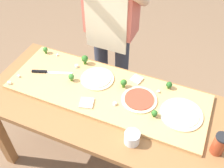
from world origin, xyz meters
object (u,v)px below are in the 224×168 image
at_px(prep_table, 108,114).
at_px(cheese_crumble_c, 115,104).
at_px(broccoli_floret_center_left, 85,59).
at_px(cheese_crumble_f, 158,92).
at_px(broccoli_floret_front_right, 155,113).
at_px(cheese_crumble_b, 76,66).
at_px(pizza_whole_white_garlic, 181,114).
at_px(pizza_slice_near_left, 137,79).
at_px(cheese_crumble_a, 19,76).
at_px(pizza_whole_cheese_artichoke, 97,78).
at_px(sauce_jar, 219,144).
at_px(cook_center, 111,21).
at_px(pizza_slice_near_right, 87,103).
at_px(flour_cup, 132,138).
at_px(broccoli_floret_front_mid, 169,85).
at_px(cheese_crumble_d, 9,83).
at_px(broccoli_floret_front_left, 124,83).
at_px(broccoli_floret_center_right, 71,77).
at_px(chefs_knife, 46,72).
at_px(cheese_crumble_e, 57,55).
at_px(pizza_whole_tomato_red, 139,99).
at_px(broccoli_floret_back_right, 45,50).

height_order(prep_table, cheese_crumble_c, cheese_crumble_c).
xyz_separation_m(broccoli_floret_center_left, cheese_crumble_f, (0.59, -0.07, -0.04)).
bearing_deg(broccoli_floret_front_right, cheese_crumble_b, 162.34).
distance_m(pizza_whole_white_garlic, pizza_slice_near_left, 0.40).
xyz_separation_m(prep_table, cheese_crumble_c, (0.05, -0.01, 0.14)).
distance_m(pizza_whole_white_garlic, cheese_crumble_a, 1.15).
relative_size(prep_table, pizza_whole_cheese_artichoke, 7.20).
bearing_deg(sauce_jar, cook_center, 143.57).
xyz_separation_m(pizza_whole_white_garlic, cheese_crumble_a, (-1.15, -0.12, 0.00)).
distance_m(pizza_slice_near_right, broccoli_floret_center_left, 0.40).
relative_size(pizza_whole_white_garlic, cheese_crumble_c, 13.78).
bearing_deg(pizza_slice_near_right, cook_center, 100.33).
xyz_separation_m(pizza_whole_cheese_artichoke, flour_cup, (0.40, -0.37, 0.00)).
bearing_deg(flour_cup, pizza_slice_near_left, 106.20).
relative_size(broccoli_floret_front_mid, cheese_crumble_d, 2.82).
bearing_deg(broccoli_floret_front_left, broccoli_floret_front_right, -30.56).
distance_m(broccoli_floret_center_right, cheese_crumble_d, 0.43).
xyz_separation_m(chefs_knife, broccoli_floret_front_left, (0.57, 0.08, 0.03)).
bearing_deg(pizza_whole_cheese_artichoke, broccoli_floret_front_mid, 13.15).
bearing_deg(pizza_whole_cheese_artichoke, prep_table, -45.95).
height_order(cheese_crumble_b, sauce_jar, sauce_jar).
bearing_deg(cheese_crumble_f, pizza_whole_white_garlic, -34.37).
distance_m(broccoli_floret_center_left, broccoli_floret_center_right, 0.20).
bearing_deg(cheese_crumble_f, chefs_knife, -170.92).
height_order(pizza_slice_near_left, cheese_crumble_a, cheese_crumble_a).
relative_size(broccoli_floret_front_mid, broccoli_floret_center_left, 0.72).
height_order(chefs_knife, cheese_crumble_c, cheese_crumble_c).
bearing_deg(pizza_slice_near_left, cheese_crumble_e, 179.00).
height_order(pizza_slice_near_right, cheese_crumble_f, cheese_crumble_f).
relative_size(chefs_knife, pizza_whole_white_garlic, 1.07).
relative_size(pizza_slice_near_left, cook_center, 0.04).
xyz_separation_m(pizza_slice_near_left, broccoli_floret_center_right, (-0.42, -0.19, 0.03)).
bearing_deg(pizza_whole_cheese_artichoke, broccoli_floret_center_right, -153.06).
bearing_deg(broccoli_floret_front_right, pizza_whole_tomato_red, 146.40).
height_order(prep_table, chefs_knife, chefs_knife).
bearing_deg(broccoli_floret_front_right, sauce_jar, -12.70).
bearing_deg(broccoli_floret_front_mid, cheese_crumble_d, -158.91).
xyz_separation_m(broccoli_floret_front_right, broccoli_floret_center_right, (-0.63, 0.07, 0.00)).
xyz_separation_m(pizza_whole_cheese_artichoke, cook_center, (-0.09, 0.46, 0.18)).
relative_size(chefs_knife, cheese_crumble_c, 14.73).
bearing_deg(broccoli_floret_back_right, broccoli_floret_center_right, -29.47).
bearing_deg(pizza_whole_tomato_red, cheese_crumble_b, 166.77).
bearing_deg(cheese_crumble_a, pizza_whole_tomato_red, 8.48).
bearing_deg(cheese_crumble_b, broccoli_floret_center_right, -75.47).
relative_size(pizza_whole_cheese_artichoke, cheese_crumble_e, 16.83).
bearing_deg(prep_table, chefs_knife, 171.56).
relative_size(pizza_whole_cheese_artichoke, broccoli_floret_center_left, 3.16).
xyz_separation_m(pizza_whole_tomato_red, sauce_jar, (0.52, -0.17, 0.04)).
height_order(chefs_knife, broccoli_floret_back_right, broccoli_floret_back_right).
bearing_deg(cheese_crumble_d, broccoli_floret_front_left, 21.05).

